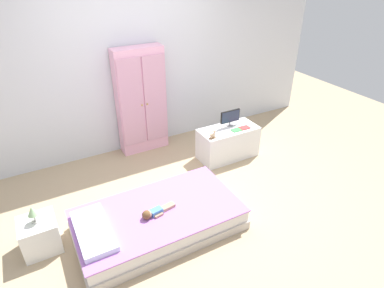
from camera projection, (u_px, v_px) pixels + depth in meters
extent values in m
cube|color=tan|center=(184.00, 199.00, 4.05)|extent=(10.00, 10.00, 0.02)
cube|color=silver|center=(132.00, 61.00, 4.56)|extent=(6.40, 0.05, 2.70)
cube|color=beige|center=(159.00, 225.00, 3.57)|extent=(1.77, 0.97, 0.10)
cube|color=silver|center=(158.00, 216.00, 3.51)|extent=(1.73, 0.93, 0.14)
cube|color=#B270C6|center=(158.00, 211.00, 3.47)|extent=(1.76, 0.96, 0.02)
cube|color=silver|center=(93.00, 231.00, 3.17)|extent=(0.32, 0.70, 0.06)
cube|color=#4C84C6|center=(156.00, 211.00, 3.41)|extent=(0.14, 0.10, 0.06)
cube|color=tan|center=(167.00, 206.00, 3.50)|extent=(0.16, 0.06, 0.04)
cube|color=tan|center=(169.00, 208.00, 3.48)|extent=(0.16, 0.06, 0.04)
cube|color=tan|center=(154.00, 210.00, 3.45)|extent=(0.10, 0.04, 0.03)
cube|color=tan|center=(159.00, 215.00, 3.38)|extent=(0.10, 0.04, 0.03)
sphere|color=tan|center=(148.00, 215.00, 3.35)|extent=(0.09, 0.09, 0.09)
sphere|color=brown|center=(147.00, 215.00, 3.34)|extent=(0.10, 0.10, 0.10)
cube|color=white|center=(40.00, 235.00, 3.28)|extent=(0.36, 0.36, 0.36)
cylinder|color=#B7B2AD|center=(36.00, 221.00, 3.18)|extent=(0.08, 0.08, 0.01)
cylinder|color=#B7B2AD|center=(34.00, 218.00, 3.16)|extent=(0.02, 0.02, 0.08)
cone|color=#A8D699|center=(32.00, 211.00, 3.12)|extent=(0.10, 0.10, 0.10)
cube|color=#EFADCC|center=(141.00, 101.00, 4.73)|extent=(0.71, 0.23, 1.57)
cube|color=#D298B3|center=(132.00, 104.00, 4.54)|extent=(0.34, 0.02, 1.29)
cube|color=#D298B3|center=(156.00, 99.00, 4.69)|extent=(0.34, 0.02, 1.29)
sphere|color=gold|center=(142.00, 105.00, 4.60)|extent=(0.02, 0.02, 0.02)
sphere|color=gold|center=(147.00, 104.00, 4.64)|extent=(0.02, 0.02, 0.02)
cube|color=white|center=(228.00, 143.00, 4.78)|extent=(0.87, 0.42, 0.47)
cylinder|color=#99999E|center=(230.00, 125.00, 4.74)|extent=(0.10, 0.10, 0.01)
cylinder|color=#99999E|center=(230.00, 124.00, 4.73)|extent=(0.02, 0.02, 0.05)
cube|color=black|center=(230.00, 116.00, 4.67)|extent=(0.32, 0.02, 0.18)
cube|color=#28334C|center=(231.00, 117.00, 4.66)|extent=(0.30, 0.01, 0.16)
cube|color=#8E6642|center=(212.00, 137.00, 4.42)|extent=(0.09, 0.01, 0.01)
cube|color=#8E6642|center=(213.00, 138.00, 4.40)|extent=(0.09, 0.01, 0.01)
cube|color=#D1B289|center=(213.00, 135.00, 4.39)|extent=(0.06, 0.03, 0.04)
cylinder|color=#D1B289|center=(213.00, 136.00, 4.42)|extent=(0.01, 0.01, 0.02)
cylinder|color=#D1B289|center=(214.00, 137.00, 4.41)|extent=(0.01, 0.01, 0.02)
cylinder|color=#D1B289|center=(211.00, 137.00, 4.40)|extent=(0.01, 0.01, 0.02)
cylinder|color=#D1B289|center=(211.00, 138.00, 4.39)|extent=(0.01, 0.01, 0.02)
cylinder|color=#D1B289|center=(214.00, 133.00, 4.39)|extent=(0.02, 0.02, 0.02)
sphere|color=#D1B289|center=(214.00, 132.00, 4.38)|extent=(0.03, 0.03, 0.03)
cube|color=#429E51|center=(236.00, 130.00, 4.62)|extent=(0.14, 0.10, 0.01)
cube|color=#CC3838|center=(245.00, 128.00, 4.68)|extent=(0.15, 0.11, 0.01)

